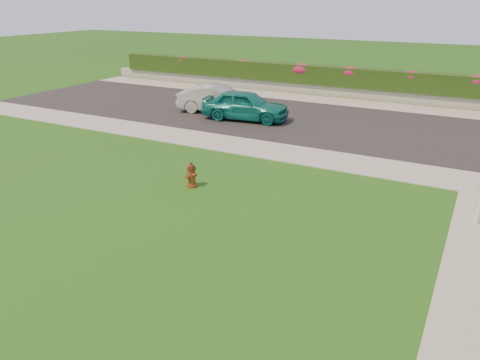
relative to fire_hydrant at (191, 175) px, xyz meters
The scene contains 15 objects.
ground 4.79m from the fire_hydrant, 73.79° to the right, with size 120.00×120.00×0.00m, color black.
street_far 10.11m from the fire_hydrant, 111.28° to the left, with size 26.00×8.00×0.04m, color black.
sidewalk_far 6.43m from the fire_hydrant, 136.58° to the left, with size 24.00×2.00×0.04m, color gray.
sidewalk_beyond 14.42m from the fire_hydrant, 88.68° to the left, with size 34.00×2.00×0.04m, color gray.
retaining_wall 15.92m from the fire_hydrant, 88.80° to the left, with size 34.00×0.40×0.60m, color gray.
hedge 16.04m from the fire_hydrant, 88.81° to the left, with size 32.00×0.90×1.10m, color black.
fire_hydrant is the anchor object (origin of this frame).
sedan_teal 8.54m from the fire_hydrant, 106.23° to the left, with size 1.65×4.09×1.39m, color #0D6761.
sedan_silver 10.01m from the fire_hydrant, 115.82° to the left, with size 1.41×4.04×1.33m, color #AAADB2.
flower_clump_a 19.50m from the fire_hydrant, 125.17° to the left, with size 1.13×0.72×0.56m, color #A01B3B.
flower_clump_b 17.26m from the fire_hydrant, 112.48° to the left, with size 1.09×0.70×0.55m, color #A01B3B.
flower_clump_c 16.16m from the fire_hydrant, 99.32° to the left, with size 1.39×0.89×0.69m, color #A01B3B.
flower_clump_d 15.96m from the fire_hydrant, 88.58° to the left, with size 1.23×0.79×0.61m, color #A01B3B.
flower_clump_e 16.40m from the fire_hydrant, 76.63° to the left, with size 1.14×0.73×0.57m, color #A01B3B.
flower_clump_f 17.41m from the fire_hydrant, 66.32° to the left, with size 1.17×0.75×0.58m, color #A01B3B.
Camera 1 is at (6.29, -6.54, 5.45)m, focal length 35.00 mm.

